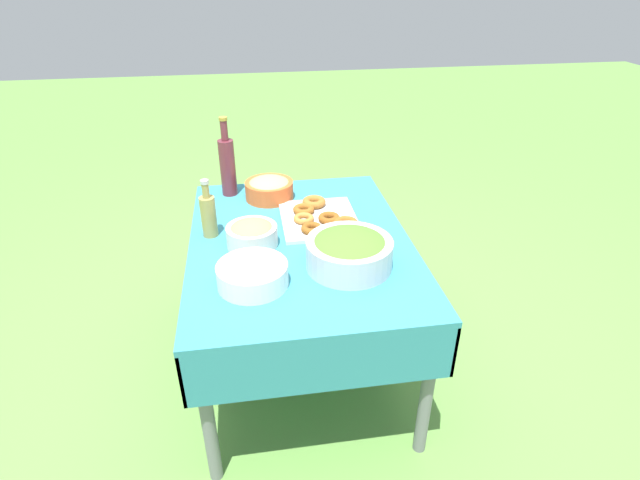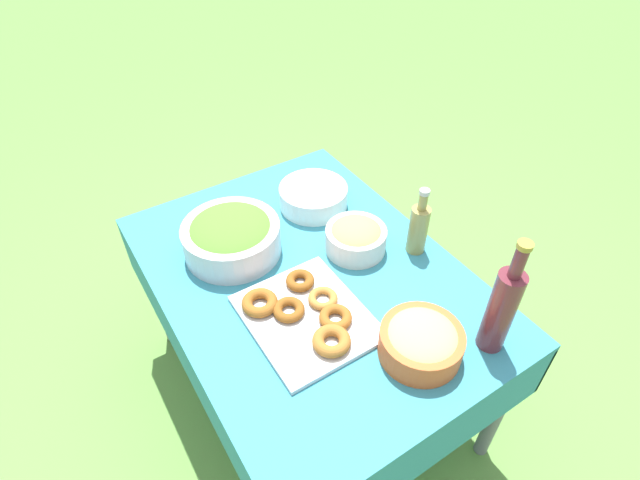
{
  "view_description": "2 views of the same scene",
  "coord_description": "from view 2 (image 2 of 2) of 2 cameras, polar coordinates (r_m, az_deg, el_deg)",
  "views": [
    {
      "loc": [
        -1.83,
        0.2,
        1.73
      ],
      "look_at": [
        -0.08,
        -0.07,
        0.72
      ],
      "focal_mm": 28.0,
      "sensor_mm": 36.0,
      "label": 1
    },
    {
      "loc": [
        0.99,
        -0.59,
        1.88
      ],
      "look_at": [
        -0.04,
        0.07,
        0.78
      ],
      "focal_mm": 28.0,
      "sensor_mm": 36.0,
      "label": 2
    }
  ],
  "objects": [
    {
      "name": "fruit_bowl",
      "position": [
        1.71,
        4.11,
        0.32
      ],
      "size": [
        0.21,
        0.21,
        0.11
      ],
      "color": "silver",
      "rests_on": "picnic_table"
    },
    {
      "name": "wine_bottle",
      "position": [
        1.44,
        20.05,
        -7.31
      ],
      "size": [
        0.08,
        0.08,
        0.39
      ],
      "color": "maroon",
      "rests_on": "picnic_table"
    },
    {
      "name": "donut_platter",
      "position": [
        1.52,
        -1.66,
        -8.49
      ],
      "size": [
        0.4,
        0.34,
        0.05
      ],
      "color": "silver",
      "rests_on": "picnic_table"
    },
    {
      "name": "salad_bowl",
      "position": [
        1.72,
        -10.08,
        0.47
      ],
      "size": [
        0.33,
        0.33,
        0.13
      ],
      "color": "silver",
      "rests_on": "picnic_table"
    },
    {
      "name": "olive_oil_bottle",
      "position": [
        1.71,
        11.19,
        1.42
      ],
      "size": [
        0.07,
        0.07,
        0.26
      ],
      "color": "#998E4C",
      "rests_on": "picnic_table"
    },
    {
      "name": "plate_stack",
      "position": [
        1.91,
        -0.76,
        4.99
      ],
      "size": [
        0.26,
        0.26,
        0.08
      ],
      "color": "white",
      "rests_on": "picnic_table"
    },
    {
      "name": "pasta_bowl",
      "position": [
        1.44,
        11.49,
        -11.25
      ],
      "size": [
        0.24,
        0.24,
        0.11
      ],
      "color": "#E05B28",
      "rests_on": "picnic_table"
    },
    {
      "name": "picnic_table",
      "position": [
        1.72,
        -1.14,
        -6.09
      ],
      "size": [
        1.27,
        0.93,
        0.69
      ],
      "color": "teal",
      "rests_on": "ground_plane"
    },
    {
      "name": "ground_plane",
      "position": [
        2.2,
        -0.93,
        -16.49
      ],
      "size": [
        14.0,
        14.0,
        0.0
      ],
      "primitive_type": "plane",
      "color": "#609342"
    }
  ]
}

